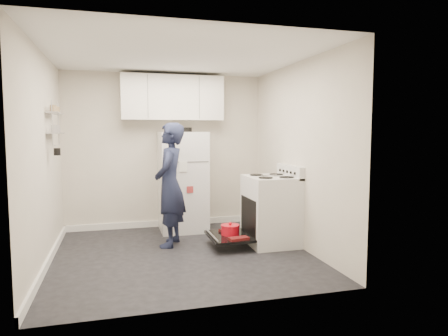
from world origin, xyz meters
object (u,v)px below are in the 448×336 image
object	(u,v)px
person	(170,185)
open_oven_door	(230,234)
refrigerator	(183,181)
electric_range	(270,211)

from	to	relation	value
person	open_oven_door	bearing A→B (deg)	89.95
person	refrigerator	bearing A→B (deg)	179.35
electric_range	open_oven_door	distance (m)	0.65
open_oven_door	person	size ratio (longest dim) A/B	0.41
refrigerator	person	world-z (taller)	person
electric_range	refrigerator	size ratio (longest dim) A/B	0.67
electric_range	person	xyz separation A→B (m)	(-1.35, 0.29, 0.38)
person	electric_range	bearing A→B (deg)	98.06
refrigerator	person	bearing A→B (deg)	-110.96
refrigerator	person	xyz separation A→B (m)	(-0.31, -0.81, 0.06)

